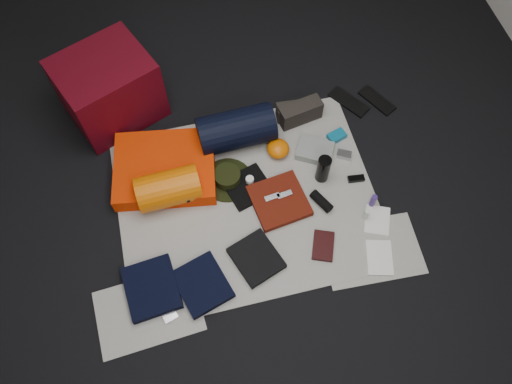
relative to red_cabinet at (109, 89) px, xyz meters
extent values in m
cube|color=black|center=(0.71, -0.89, -0.25)|extent=(4.50, 4.50, 0.02)
cube|color=beige|center=(0.71, -0.89, -0.24)|extent=(1.60, 1.30, 0.01)
cube|color=beige|center=(0.01, -1.44, -0.24)|extent=(0.61, 0.44, 0.00)
cube|color=beige|center=(1.36, -1.39, -0.24)|extent=(0.60, 0.43, 0.00)
cube|color=#4D0510|center=(0.00, 0.00, 0.00)|extent=(0.71, 0.66, 0.48)
cube|color=red|center=(0.25, -0.57, -0.18)|extent=(0.70, 0.61, 0.11)
cylinder|color=#D05903|center=(0.25, -0.75, -0.12)|extent=(0.39, 0.24, 0.22)
cylinder|color=black|center=(0.15, -0.75, -0.12)|extent=(0.02, 0.22, 0.22)
cylinder|color=black|center=(0.35, -0.75, -0.12)|extent=(0.03, 0.22, 0.22)
cylinder|color=black|center=(0.75, -0.43, -0.10)|extent=(0.50, 0.28, 0.26)
cylinder|color=black|center=(0.63, -0.72, -0.23)|extent=(0.36, 0.36, 0.01)
cylinder|color=black|center=(0.63, -0.72, -0.19)|extent=(0.17, 0.17, 0.08)
cube|color=#292420|center=(1.17, -0.33, -0.17)|extent=(0.25, 0.11, 0.12)
cube|color=#292420|center=(1.21, -0.36, -0.16)|extent=(0.31, 0.16, 0.15)
cube|color=black|center=(1.58, -0.31, -0.23)|extent=(0.25, 0.30, 0.02)
cube|color=black|center=(1.78, -0.34, -0.23)|extent=(0.22, 0.28, 0.01)
cube|color=black|center=(0.05, -1.32, -0.21)|extent=(0.32, 0.36, 0.05)
cube|color=black|center=(0.34, -1.36, -0.21)|extent=(0.35, 0.37, 0.05)
cube|color=black|center=(0.68, -1.28, -0.21)|extent=(0.33, 0.35, 0.04)
cube|color=black|center=(0.74, -0.80, -0.22)|extent=(0.32, 0.31, 0.03)
cube|color=#591509|center=(0.90, -0.95, -0.21)|extent=(0.37, 0.37, 0.04)
ellipsoid|color=#D05903|center=(0.99, -0.59, -0.18)|extent=(0.15, 0.15, 0.10)
cube|color=gray|center=(1.23, -0.65, -0.20)|extent=(0.28, 0.26, 0.06)
cylinder|color=black|center=(1.22, -0.84, -0.13)|extent=(0.11, 0.11, 0.21)
cylinder|color=black|center=(1.16, -1.02, -0.20)|extent=(0.13, 0.17, 0.06)
cube|color=#B2B2B7|center=(1.41, -0.72, -0.21)|extent=(0.11, 0.09, 0.04)
cube|color=#0D6485|center=(1.40, -0.57, -0.21)|extent=(0.13, 0.11, 0.04)
cylinder|color=navy|center=(1.46, -1.10, -0.18)|extent=(0.05, 0.05, 0.11)
cylinder|color=silver|center=(1.39, -1.17, -0.18)|extent=(0.04, 0.04, 0.10)
cube|color=black|center=(1.09, -1.30, -0.22)|extent=(0.18, 0.22, 0.03)
cube|color=white|center=(1.39, -1.44, -0.23)|extent=(0.20, 0.25, 0.01)
cube|color=white|center=(1.46, -1.21, -0.23)|extent=(0.21, 0.23, 0.01)
cube|color=black|center=(1.43, -0.91, -0.22)|extent=(0.11, 0.05, 0.03)
cube|color=#B2B2B7|center=(0.13, -1.49, -0.23)|extent=(0.10, 0.10, 0.01)
cylinder|color=silver|center=(0.76, -0.77, -0.19)|extent=(0.05, 0.05, 0.04)
cube|color=#B2B2B7|center=(0.86, -0.93, -0.18)|extent=(0.10, 0.05, 0.01)
cube|color=#B2B2B7|center=(0.94, -0.93, -0.18)|extent=(0.10, 0.05, 0.01)
camera|label=1|loc=(0.44, -2.26, 2.57)|focal=35.00mm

